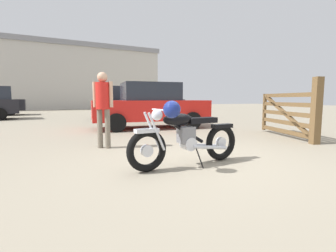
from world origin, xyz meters
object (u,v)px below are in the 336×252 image
vintage_motorcycle (185,136)px  timber_gate (292,113)px  blue_hatchback_right (138,102)px  bystander (103,102)px  red_hatchback_near (150,106)px

vintage_motorcycle → timber_gate: timber_gate is taller
timber_gate → blue_hatchback_right: (-1.77, 8.33, 0.24)m
vintage_motorcycle → timber_gate: bearing=-167.1°
vintage_motorcycle → blue_hatchback_right: blue_hatchback_right is taller
timber_gate → bystander: 5.03m
red_hatchback_near → vintage_motorcycle: bearing=-98.3°
vintage_motorcycle → bystander: 2.32m
red_hatchback_near → blue_hatchback_right: (0.91, 4.40, 0.10)m
vintage_motorcycle → red_hatchback_near: size_ratio=0.48×
bystander → blue_hatchback_right: 8.24m
vintage_motorcycle → bystander: bystander is taller
vintage_motorcycle → red_hatchback_near: red_hatchback_near is taller
timber_gate → red_hatchback_near: size_ratio=0.56×
timber_gate → blue_hatchback_right: 8.52m
red_hatchback_near → blue_hatchback_right: blue_hatchback_right is taller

